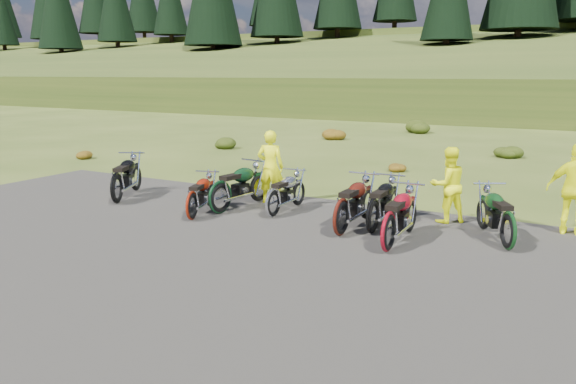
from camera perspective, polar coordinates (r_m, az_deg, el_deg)
The scene contains 24 objects.
ground at distance 11.45m, azimuth -2.22°, elevation -5.00°, with size 300.00×300.00×0.00m, color #364717.
gravel_pad at distance 9.89m, azimuth -8.32°, elevation -7.92°, with size 20.00×12.00×0.04m, color black.
hill_slope at distance 59.70m, azimuth 23.88°, elevation 7.80°, with size 300.00×46.00×3.00m, color #2E3F15, non-canonical shape.
hill_plateau at distance 119.52m, azimuth 26.80°, elevation 9.16°, with size 300.00×90.00×9.17m, color #2E3F15.
conifer_4 at distance 143.06m, azimuth -27.03°, elevation 16.84°, with size 6.60×6.60×17.00m.
conifer_5 at distance 141.79m, azimuth -23.51°, elevation 17.07°, with size 6.16×6.16×16.00m.
conifer_7 at distance 120.57m, azimuth -27.13°, elevation 16.00°, with size 5.28×5.28×14.00m.
shrub_0 at distance 23.64m, azimuth -19.80°, elevation 3.73°, with size 0.77×0.77×0.45m, color brown.
shrub_1 at distance 25.59m, azimuth -6.48°, elevation 5.12°, with size 1.03×1.03×0.61m, color #20300C.
shrub_2 at distance 28.70m, azimuth 4.51°, elevation 6.06°, with size 1.30×1.30×0.77m, color brown.
shrub_3 at distance 32.64m, azimuth 13.12°, elevation 6.64°, with size 1.56×1.56×0.92m, color #20300C.
shrub_4 at distance 19.77m, azimuth 10.79°, elevation 2.72°, with size 0.77×0.77×0.45m, color brown.
shrub_5 at distance 24.24m, azimuth 21.37°, elevation 3.99°, with size 1.03×1.03×0.61m, color #20300C.
motorcycle_0 at distance 15.25m, azimuth -16.91°, elevation -1.20°, with size 2.27×0.76×1.19m, color black, non-canonical shape.
motorcycle_1 at distance 13.15m, azimuth -9.68°, elevation -2.91°, with size 1.89×0.63×0.99m, color maroon, non-canonical shape.
motorcycle_2 at distance 13.64m, azimuth -6.87°, elevation -2.29°, with size 2.26×0.75×1.18m, color black, non-canonical shape.
motorcycle_3 at distance 13.20m, azimuth -1.51°, elevation -2.69°, with size 1.93×0.64×1.01m, color #9E9DA2, non-canonical shape.
motorcycle_4 at distance 11.78m, azimuth 5.40°, elevation -4.56°, with size 2.23×0.74×1.17m, color #44130B, non-canonical shape.
motorcycle_5 at distance 12.02m, azimuth 8.54°, elevation -4.30°, with size 2.11×0.70×1.11m, color black, non-canonical shape.
motorcycle_6 at distance 10.87m, azimuth 10.07°, elevation -6.12°, with size 2.19×0.73×1.15m, color maroon, non-canonical shape.
motorcycle_7 at distance 11.61m, azimuth 21.31°, elevation -5.60°, with size 2.11×0.70×1.10m, color #0E3413, non-canonical shape.
person_middle at distance 14.49m, azimuth -1.80°, elevation 2.47°, with size 0.69×0.45×1.89m, color #E5EB0C.
person_right_a at distance 13.09m, azimuth 15.92°, elevation 0.58°, with size 0.83×0.65×1.71m, color #E5EB0C.
person_right_b at distance 13.04m, azimuth 27.19°, elevation 0.11°, with size 1.12×0.47×1.92m, color #E5EB0C.
Camera 1 is at (5.72, -9.33, 3.35)m, focal length 35.00 mm.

